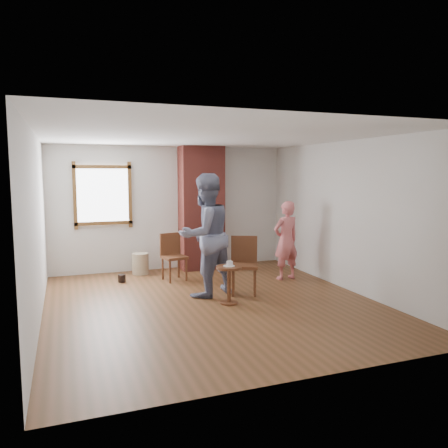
{
  "coord_description": "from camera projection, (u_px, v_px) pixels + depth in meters",
  "views": [
    {
      "loc": [
        -2.13,
        -6.35,
        2.04
      ],
      "look_at": [
        0.49,
        0.8,
        1.15
      ],
      "focal_mm": 35.0,
      "sensor_mm": 36.0,
      "label": 1
    }
  ],
  "objects": [
    {
      "name": "ground",
      "position": [
        212.0,
        303.0,
        6.88
      ],
      "size": [
        5.5,
        5.5,
        0.0
      ],
      "primitive_type": "plane",
      "color": "brown",
      "rests_on": "ground"
    },
    {
      "name": "room_shell",
      "position": [
        197.0,
        187.0,
        7.22
      ],
      "size": [
        5.04,
        5.52,
        2.62
      ],
      "color": "silver",
      "rests_on": "ground"
    },
    {
      "name": "brick_chimney",
      "position": [
        201.0,
        208.0,
        9.27
      ],
      "size": [
        0.9,
        0.5,
        2.6
      ],
      "primitive_type": "cube",
      "color": "#9E4138",
      "rests_on": "ground"
    },
    {
      "name": "stoneware_crock",
      "position": [
        140.0,
        264.0,
        8.85
      ],
      "size": [
        0.34,
        0.34,
        0.43
      ],
      "primitive_type": "cylinder",
      "rotation": [
        0.0,
        0.0,
        -0.03
      ],
      "color": "tan",
      "rests_on": "ground"
    },
    {
      "name": "dark_pot",
      "position": [
        122.0,
        278.0,
        8.21
      ],
      "size": [
        0.17,
        0.17,
        0.14
      ],
      "primitive_type": "cylinder",
      "rotation": [
        0.0,
        0.0,
        -0.23
      ],
      "color": "black",
      "rests_on": "ground"
    },
    {
      "name": "dining_chair_left",
      "position": [
        173.0,
        254.0,
        8.36
      ],
      "size": [
        0.49,
        0.49,
        0.89
      ],
      "rotation": [
        0.0,
        0.0,
        0.2
      ],
      "color": "brown",
      "rests_on": "ground"
    },
    {
      "name": "dining_chair_right",
      "position": [
        244.0,
        261.0,
        7.44
      ],
      "size": [
        0.59,
        0.59,
        0.96
      ],
      "rotation": [
        0.0,
        0.0,
        -0.4
      ],
      "color": "brown",
      "rests_on": "ground"
    },
    {
      "name": "side_table",
      "position": [
        229.0,
        278.0,
        6.81
      ],
      "size": [
        0.4,
        0.4,
        0.6
      ],
      "color": "brown",
      "rests_on": "ground"
    },
    {
      "name": "cake_plate",
      "position": [
        229.0,
        266.0,
        6.79
      ],
      "size": [
        0.18,
        0.18,
        0.01
      ],
      "primitive_type": "cylinder",
      "color": "white",
      "rests_on": "side_table"
    },
    {
      "name": "cake_slice",
      "position": [
        230.0,
        264.0,
        6.79
      ],
      "size": [
        0.08,
        0.07,
        0.06
      ],
      "primitive_type": "cube",
      "color": "white",
      "rests_on": "cake_plate"
    },
    {
      "name": "man",
      "position": [
        205.0,
        235.0,
        7.21
      ],
      "size": [
        1.2,
        1.08,
        2.04
      ],
      "primitive_type": "imported",
      "rotation": [
        0.0,
        0.0,
        3.52
      ],
      "color": "#161B3D",
      "rests_on": "ground"
    },
    {
      "name": "person_pink",
      "position": [
        286.0,
        240.0,
        8.38
      ],
      "size": [
        0.61,
        0.45,
        1.51
      ],
      "primitive_type": "imported",
      "rotation": [
        0.0,
        0.0,
        3.32
      ],
      "color": "#DD6E71",
      "rests_on": "ground"
    }
  ]
}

